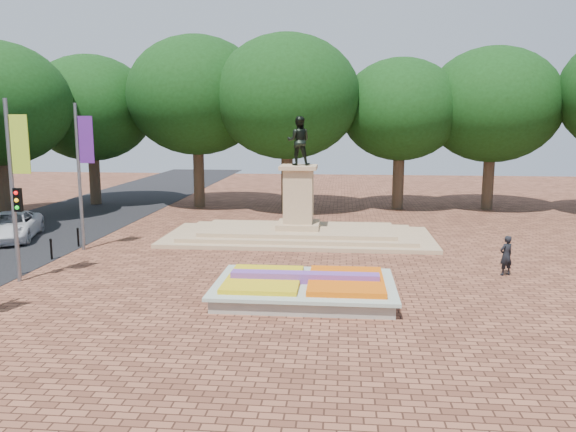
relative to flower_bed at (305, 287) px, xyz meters
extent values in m
plane|color=brown|center=(-1.03, 2.00, -0.38)|extent=(90.00, 90.00, 0.00)
cube|color=gray|center=(-0.03, 0.00, -0.15)|extent=(6.00, 4.00, 0.45)
cube|color=#B7C7B4|center=(-0.03, 0.00, 0.12)|extent=(6.30, 4.30, 0.12)
cube|color=orange|center=(1.42, 0.00, 0.25)|extent=(2.60, 3.40, 0.22)
cube|color=yellow|center=(-1.48, 0.00, 0.24)|extent=(2.60, 3.40, 0.18)
cube|color=#61389C|center=(-0.03, 0.00, 0.34)|extent=(5.20, 0.55, 0.38)
cube|color=tan|center=(-1.03, 10.00, -0.28)|extent=(14.00, 6.00, 0.20)
cube|color=tan|center=(-1.03, 10.00, -0.08)|extent=(12.00, 5.00, 0.20)
cube|color=tan|center=(-1.03, 10.00, 0.12)|extent=(10.00, 4.00, 0.20)
cube|color=tan|center=(-1.03, 10.00, 0.37)|extent=(2.20, 2.20, 0.30)
cube|color=tan|center=(-1.03, 10.00, 1.92)|extent=(1.50, 1.50, 2.80)
cube|color=tan|center=(-1.03, 10.00, 3.42)|extent=(1.90, 1.90, 0.20)
imported|color=black|center=(-1.03, 10.00, 4.77)|extent=(1.22, 0.95, 2.50)
cylinder|color=#3D2F21|center=(-17.03, 20.00, 1.62)|extent=(0.80, 0.80, 4.00)
ellipsoid|color=black|center=(-17.03, 20.00, 6.32)|extent=(8.80, 8.80, 7.48)
cylinder|color=#3D2F21|center=(-9.03, 20.00, 1.62)|extent=(0.80, 0.80, 4.00)
ellipsoid|color=black|center=(-9.03, 20.00, 6.32)|extent=(8.80, 8.80, 7.48)
cylinder|color=#3D2F21|center=(-2.03, 20.00, 1.62)|extent=(0.80, 0.80, 4.00)
ellipsoid|color=black|center=(-2.03, 20.00, 6.32)|extent=(8.80, 8.80, 7.48)
cylinder|color=#3D2F21|center=(4.97, 20.00, 1.62)|extent=(0.80, 0.80, 4.00)
ellipsoid|color=black|center=(4.97, 20.00, 6.32)|extent=(8.80, 8.80, 7.48)
cylinder|color=#3D2F21|center=(11.97, 20.00, 1.62)|extent=(0.80, 0.80, 4.00)
ellipsoid|color=black|center=(11.97, 20.00, 6.32)|extent=(8.80, 8.80, 7.48)
cylinder|color=#3D2F21|center=(-20.53, 15.00, 1.54)|extent=(0.80, 0.80, 3.84)
cylinder|color=slate|center=(-11.23, 1.00, 3.12)|extent=(0.16, 0.16, 7.00)
cube|color=#A0C327|center=(-10.78, 1.00, 4.92)|extent=(0.70, 0.04, 2.20)
cylinder|color=slate|center=(-11.23, 6.50, 3.12)|extent=(0.16, 0.16, 7.00)
cube|color=#511D7A|center=(-10.78, 6.50, 4.92)|extent=(0.70, 0.04, 2.20)
cube|color=black|center=(-11.03, 1.00, 2.82)|extent=(0.28, 0.18, 0.90)
cylinder|color=black|center=(-11.73, 1.80, 0.07)|extent=(0.10, 0.10, 0.90)
sphere|color=black|center=(-11.73, 1.80, 0.54)|extent=(0.12, 0.12, 0.12)
cylinder|color=black|center=(-11.73, 4.40, 0.07)|extent=(0.10, 0.10, 0.90)
sphere|color=black|center=(-11.73, 4.40, 0.54)|extent=(0.12, 0.12, 0.12)
cylinder|color=black|center=(-11.73, 7.00, 0.07)|extent=(0.10, 0.10, 0.90)
sphere|color=black|center=(-11.73, 7.00, 0.54)|extent=(0.12, 0.12, 0.12)
imported|color=silver|center=(-16.03, 8.34, 0.35)|extent=(3.89, 5.69, 1.45)
imported|color=black|center=(7.86, 3.70, 0.44)|extent=(0.71, 0.62, 1.63)
camera|label=1|loc=(1.22, -19.03, 5.76)|focal=35.00mm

